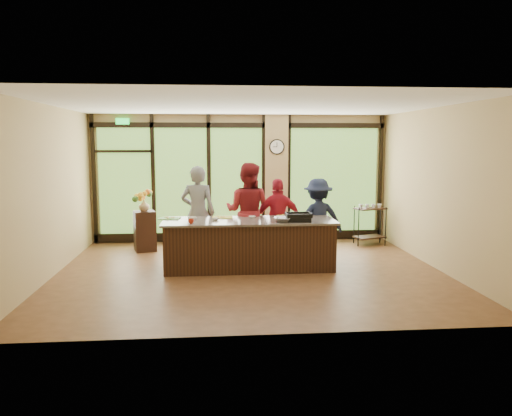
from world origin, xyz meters
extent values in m
plane|color=#53331D|center=(0.00, 0.00, 0.00)|extent=(7.00, 7.00, 0.00)
plane|color=white|center=(0.00, 0.00, 3.00)|extent=(7.00, 7.00, 0.00)
plane|color=tan|center=(0.00, 3.00, 1.50)|extent=(7.00, 0.00, 7.00)
plane|color=tan|center=(-3.50, 0.00, 1.50)|extent=(0.00, 6.00, 6.00)
plane|color=tan|center=(3.50, 0.00, 1.50)|extent=(0.00, 6.00, 6.00)
cube|color=tan|center=(0.85, 2.94, 1.50)|extent=(0.55, 0.12, 3.00)
cube|color=black|center=(0.00, 2.95, 2.75)|extent=(6.90, 0.08, 0.12)
cube|color=black|center=(0.00, 2.95, 0.12)|extent=(6.90, 0.08, 0.20)
cube|color=#19D83F|center=(-2.70, 2.90, 2.83)|extent=(0.30, 0.04, 0.14)
cube|color=#2C5D20|center=(-2.70, 2.97, 1.45)|extent=(1.20, 0.02, 2.50)
cube|color=#2C5D20|center=(-1.40, 2.97, 1.45)|extent=(1.20, 0.02, 2.50)
cube|color=#2C5D20|center=(-0.10, 2.97, 1.45)|extent=(1.20, 0.02, 2.50)
cube|color=#2C5D20|center=(2.25, 2.97, 1.45)|extent=(2.10, 0.02, 2.50)
cube|color=black|center=(-3.40, 2.95, 1.50)|extent=(0.08, 0.08, 3.00)
cube|color=black|center=(-2.05, 2.95, 1.50)|extent=(0.08, 0.08, 3.00)
cube|color=black|center=(-0.75, 2.95, 1.50)|extent=(0.08, 0.08, 3.00)
cube|color=black|center=(0.55, 2.95, 1.50)|extent=(0.08, 0.08, 3.00)
cube|color=black|center=(1.15, 2.95, 1.50)|extent=(0.08, 0.08, 3.00)
cube|color=black|center=(3.40, 2.95, 1.50)|extent=(0.08, 0.08, 3.00)
cube|color=black|center=(0.00, 0.30, 0.44)|extent=(3.10, 1.00, 0.88)
cube|color=#6C6259|center=(0.00, 0.30, 0.90)|extent=(3.20, 1.10, 0.04)
cylinder|color=black|center=(0.85, 2.87, 2.25)|extent=(0.36, 0.04, 0.36)
cylinder|color=white|center=(0.85, 2.85, 2.25)|extent=(0.31, 0.01, 0.31)
cube|color=black|center=(0.85, 2.85, 2.30)|extent=(0.01, 0.00, 0.11)
cube|color=black|center=(0.80, 2.85, 2.25)|extent=(0.09, 0.00, 0.01)
imported|color=slate|center=(-0.97, 1.14, 0.95)|extent=(0.76, 0.57, 1.90)
imported|color=maroon|center=(0.03, 1.02, 0.98)|extent=(1.16, 1.04, 1.96)
imported|color=#A91A2B|center=(0.64, 0.98, 0.82)|extent=(0.96, 0.40, 1.64)
imported|color=#1A2039|center=(1.45, 0.98, 0.82)|extent=(1.12, 0.73, 1.63)
cube|color=black|center=(0.89, 0.08, 0.96)|extent=(0.50, 0.42, 0.08)
imported|color=silver|center=(0.61, 0.02, 0.96)|extent=(0.47, 0.47, 0.09)
cube|color=#4C8D33|center=(-1.49, 0.56, 0.93)|extent=(0.43, 0.35, 0.01)
cube|color=gold|center=(-0.49, 0.62, 0.93)|extent=(0.39, 0.30, 0.01)
cube|color=gold|center=(0.79, 0.69, 0.93)|extent=(0.40, 0.30, 0.01)
imported|color=white|center=(-1.06, 0.41, 0.95)|extent=(0.20, 0.20, 0.05)
imported|color=white|center=(-0.63, 0.31, 0.94)|extent=(0.14, 0.14, 0.04)
imported|color=white|center=(0.08, 0.55, 0.94)|extent=(0.15, 0.15, 0.03)
imported|color=#A32110|center=(-1.06, -0.04, 0.96)|extent=(0.13, 0.13, 0.08)
cube|color=black|center=(-2.15, 2.02, 0.44)|extent=(0.54, 0.54, 0.87)
imported|color=#9A7E54|center=(-2.15, 2.02, 1.00)|extent=(0.27, 0.27, 0.25)
cube|color=black|center=(2.94, 2.25, 0.18)|extent=(0.78, 0.59, 0.03)
cube|color=black|center=(2.94, 2.25, 0.84)|extent=(0.78, 0.59, 0.03)
cylinder|color=black|center=(2.63, 2.07, 0.44)|extent=(0.02, 0.02, 0.89)
cylinder|color=black|center=(3.26, 2.07, 0.44)|extent=(0.02, 0.02, 0.89)
cylinder|color=black|center=(2.63, 2.43, 0.44)|extent=(0.02, 0.02, 0.89)
cylinder|color=black|center=(3.26, 2.43, 0.44)|extent=(0.02, 0.02, 0.89)
imported|color=silver|center=(2.73, 2.25, 0.90)|extent=(0.12, 0.12, 0.09)
imported|color=silver|center=(2.87, 2.25, 0.90)|extent=(0.12, 0.12, 0.09)
imported|color=silver|center=(3.02, 2.25, 0.90)|extent=(0.12, 0.12, 0.09)
imported|color=silver|center=(3.16, 2.25, 0.90)|extent=(0.12, 0.12, 0.09)
camera|label=1|loc=(-0.68, -8.85, 2.35)|focal=35.00mm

